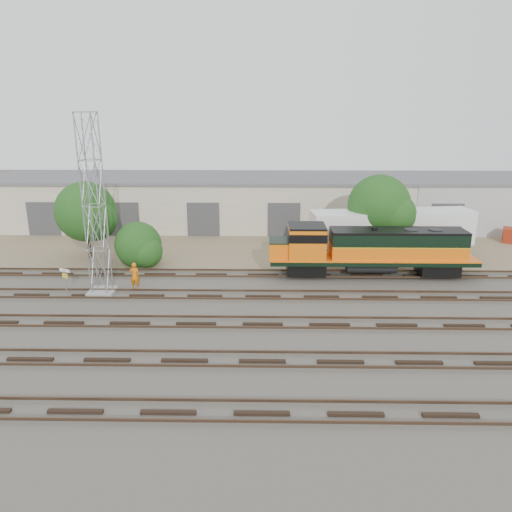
{
  "coord_description": "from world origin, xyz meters",
  "views": [
    {
      "loc": [
        0.07,
        -30.35,
        12.69
      ],
      "look_at": [
        -0.52,
        4.0,
        2.2
      ],
      "focal_mm": 35.0,
      "sensor_mm": 36.0,
      "label": 1
    }
  ],
  "objects_px": {
    "locomotive": "(369,249)",
    "semi_trailer": "(395,229)",
    "worker": "(135,276)",
    "signal_tower": "(95,209)"
  },
  "relations": [
    {
      "from": "locomotive",
      "to": "signal_tower",
      "type": "bearing_deg",
      "value": -168.92
    },
    {
      "from": "worker",
      "to": "locomotive",
      "type": "bearing_deg",
      "value": -168.6
    },
    {
      "from": "locomotive",
      "to": "semi_trailer",
      "type": "bearing_deg",
      "value": 56.33
    },
    {
      "from": "locomotive",
      "to": "semi_trailer",
      "type": "distance_m",
      "value": 5.58
    },
    {
      "from": "signal_tower",
      "to": "worker",
      "type": "relative_size",
      "value": 6.18
    },
    {
      "from": "worker",
      "to": "semi_trailer",
      "type": "height_order",
      "value": "semi_trailer"
    },
    {
      "from": "locomotive",
      "to": "worker",
      "type": "xyz_separation_m",
      "value": [
        -17.15,
        -3.01,
        -1.19
      ]
    },
    {
      "from": "signal_tower",
      "to": "semi_trailer",
      "type": "height_order",
      "value": "signal_tower"
    },
    {
      "from": "locomotive",
      "to": "worker",
      "type": "distance_m",
      "value": 17.46
    },
    {
      "from": "locomotive",
      "to": "worker",
      "type": "relative_size",
      "value": 7.89
    }
  ]
}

